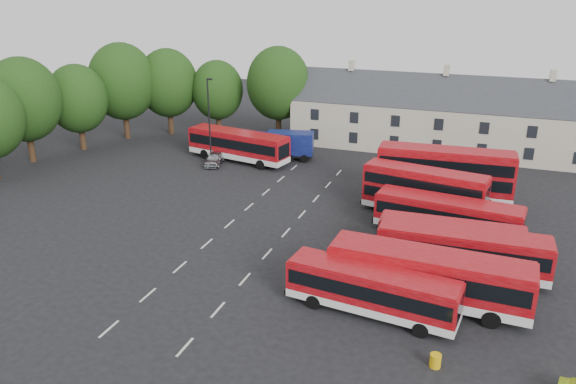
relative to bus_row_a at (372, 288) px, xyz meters
The scene contains 16 objects.
ground 15.70m from the bus_row_a, 152.64° to the left, with size 140.00×140.00×0.00m, color black.
lane_markings 14.70m from the bus_row_a, 141.07° to the left, with size 5.15×33.80×0.01m.
treeline 43.87m from the bus_row_a, 142.51° to the left, with size 29.92×32.59×12.01m.
terrace_houses 37.23m from the bus_row_a, 89.77° to the left, with size 35.70×7.13×10.06m.
bus_row_a is the anchor object (origin of this frame).
bus_row_b 3.80m from the bus_row_a, 37.68° to the left, with size 12.30×3.28×3.45m.
bus_row_c 8.39m from the bus_row_a, 55.91° to the left, with size 11.32×2.92×3.18m.
bus_row_d 9.69m from the bus_row_a, 67.09° to the left, with size 10.16×2.71×2.85m.
bus_row_e 13.19m from the bus_row_a, 76.00° to the left, with size 11.32×3.85×3.14m.
bus_dd_south 16.36m from the bus_row_a, 86.81° to the left, with size 10.49×4.05×4.20m.
bus_dd_north 20.90m from the bus_row_a, 84.14° to the left, with size 12.05×3.38×4.89m.
bus_north 32.50m from the bus_row_a, 129.01° to the left, with size 12.24×4.98×3.37m.
box_truck 32.06m from the bus_row_a, 120.27° to the left, with size 7.48×3.76×3.13m.
silver_car 32.20m from the bus_row_a, 133.98° to the left, with size 1.65×4.09×1.39m, color #A8ABAF.
grit_bin 5.85m from the bus_row_a, 41.83° to the right, with size 0.60×0.60×0.74m, color gold.
lamppost 32.23m from the bus_row_a, 134.71° to the left, with size 0.66×0.29×9.48m.
Camera 1 is at (19.21, -36.29, 18.82)m, focal length 35.00 mm.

